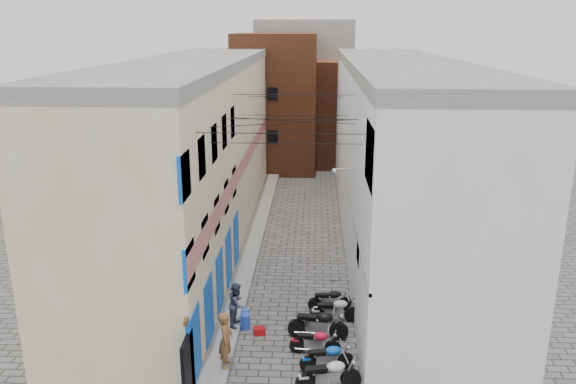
% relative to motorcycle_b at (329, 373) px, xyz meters
% --- Properties ---
extents(plinth, '(0.90, 26.00, 0.25)m').
position_rel_motorcycle_b_xyz_m(plinth, '(-3.52, 12.51, -0.46)').
color(plinth, slate).
rests_on(plinth, ground).
extents(building_left, '(5.10, 27.00, 9.00)m').
position_rel_motorcycle_b_xyz_m(building_left, '(-6.45, 12.46, 3.92)').
color(building_left, beige).
rests_on(building_left, ground).
extents(building_right, '(5.94, 26.00, 9.00)m').
position_rel_motorcycle_b_xyz_m(building_right, '(3.53, 12.51, 3.92)').
color(building_right, silver).
rests_on(building_right, ground).
extents(building_far_brick_left, '(6.00, 6.00, 10.00)m').
position_rel_motorcycle_b_xyz_m(building_far_brick_left, '(-3.47, 27.51, 4.42)').
color(building_far_brick_left, brown).
rests_on(building_far_brick_left, ground).
extents(building_far_brick_right, '(5.00, 6.00, 8.00)m').
position_rel_motorcycle_b_xyz_m(building_far_brick_right, '(1.53, 29.51, 3.42)').
color(building_far_brick_right, brown).
rests_on(building_far_brick_right, ground).
extents(building_far_concrete, '(8.00, 5.00, 11.00)m').
position_rel_motorcycle_b_xyz_m(building_far_concrete, '(-1.47, 33.51, 4.92)').
color(building_far_concrete, slate).
rests_on(building_far_concrete, ground).
extents(far_shopfront, '(2.00, 0.30, 2.40)m').
position_rel_motorcycle_b_xyz_m(far_shopfront, '(-1.47, 24.71, 0.62)').
color(far_shopfront, black).
rests_on(far_shopfront, ground).
extents(overhead_wires, '(5.80, 13.02, 1.32)m').
position_rel_motorcycle_b_xyz_m(overhead_wires, '(-1.47, 7.16, 6.54)').
color(overhead_wires, black).
rests_on(overhead_wires, ground).
extents(motorcycle_b, '(2.10, 1.05, 1.16)m').
position_rel_motorcycle_b_xyz_m(motorcycle_b, '(0.00, 0.00, 0.00)').
color(motorcycle_b, '#BBBBC0').
rests_on(motorcycle_b, ground).
extents(motorcycle_c, '(1.85, 0.86, 1.03)m').
position_rel_motorcycle_b_xyz_m(motorcycle_c, '(-0.02, 1.01, -0.07)').
color(motorcycle_c, blue).
rests_on(motorcycle_c, ground).
extents(motorcycle_d, '(1.76, 0.70, 1.00)m').
position_rel_motorcycle_b_xyz_m(motorcycle_d, '(-0.41, 1.93, -0.08)').
color(motorcycle_d, red).
rests_on(motorcycle_d, ground).
extents(motorcycle_e, '(2.18, 0.86, 1.23)m').
position_rel_motorcycle_b_xyz_m(motorcycle_e, '(-0.31, 2.91, 0.03)').
color(motorcycle_e, black).
rests_on(motorcycle_e, ground).
extents(motorcycle_f, '(1.93, 0.78, 1.09)m').
position_rel_motorcycle_b_xyz_m(motorcycle_f, '(0.31, 4.03, -0.04)').
color(motorcycle_f, '#B8B8BD').
rests_on(motorcycle_f, ground).
extents(motorcycle_g, '(1.75, 0.70, 0.99)m').
position_rel_motorcycle_b_xyz_m(motorcycle_g, '(0.16, 4.94, -0.09)').
color(motorcycle_g, black).
rests_on(motorcycle_g, ground).
extents(person_a, '(0.45, 0.68, 1.85)m').
position_rel_motorcycle_b_xyz_m(person_a, '(-3.17, 0.74, 0.59)').
color(person_a, brown).
rests_on(person_a, plinth).
extents(person_b, '(0.72, 0.86, 1.60)m').
position_rel_motorcycle_b_xyz_m(person_b, '(-3.17, 3.29, 0.47)').
color(person_b, '#373A53').
rests_on(person_b, plinth).
extents(water_jug_near, '(0.43, 0.43, 0.56)m').
position_rel_motorcycle_b_xyz_m(water_jug_near, '(-2.92, 3.45, -0.30)').
color(water_jug_near, blue).
rests_on(water_jug_near, ground).
extents(water_jug_far, '(0.32, 0.32, 0.49)m').
position_rel_motorcycle_b_xyz_m(water_jug_far, '(-2.98, 3.94, -0.34)').
color(water_jug_far, blue).
rests_on(water_jug_far, ground).
extents(red_crate, '(0.47, 0.39, 0.26)m').
position_rel_motorcycle_b_xyz_m(red_crate, '(-2.38, 3.07, -0.45)').
color(red_crate, '#A10B11').
rests_on(red_crate, ground).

